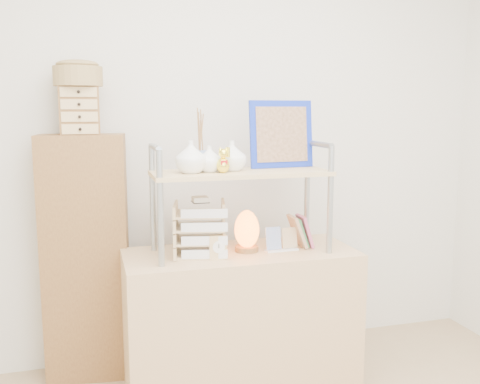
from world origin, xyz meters
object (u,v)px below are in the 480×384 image
object	(u,v)px
letter_tray	(200,232)
salt_lamp	(247,230)
desk	(241,320)
cabinet	(86,258)

from	to	relation	value
letter_tray	salt_lamp	size ratio (longest dim) A/B	1.38
desk	salt_lamp	size ratio (longest dim) A/B	5.53
letter_tray	salt_lamp	xyz separation A→B (m)	(0.25, 0.00, -0.01)
cabinet	letter_tray	size ratio (longest dim) A/B	4.50
cabinet	letter_tray	bearing A→B (deg)	-26.99
cabinet	salt_lamp	xyz separation A→B (m)	(0.81, -0.37, 0.19)
desk	salt_lamp	xyz separation A→B (m)	(0.03, 0.00, 0.49)
cabinet	salt_lamp	world-z (taller)	cabinet
letter_tray	salt_lamp	distance (m)	0.25
cabinet	letter_tray	distance (m)	0.70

